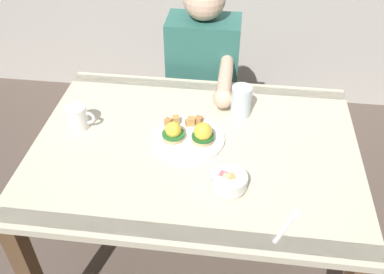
{
  "coord_description": "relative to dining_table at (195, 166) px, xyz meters",
  "views": [
    {
      "loc": [
        0.14,
        -1.18,
        1.77
      ],
      "look_at": [
        -0.01,
        0.0,
        0.78
      ],
      "focal_mm": 39.75,
      "sensor_mm": 36.0,
      "label": 1
    }
  ],
  "objects": [
    {
      "name": "coffee_mug",
      "position": [
        -0.46,
        0.05,
        0.16
      ],
      "size": [
        0.11,
        0.08,
        0.09
      ],
      "color": "white",
      "rests_on": "dining_table"
    },
    {
      "name": "fruit_bowl",
      "position": [
        0.14,
        -0.2,
        0.14
      ],
      "size": [
        0.12,
        0.12,
        0.06
      ],
      "color": "white",
      "rests_on": "dining_table"
    },
    {
      "name": "water_glass_near",
      "position": [
        0.16,
        0.21,
        0.16
      ],
      "size": [
        0.08,
        0.08,
        0.13
      ],
      "color": "silver",
      "rests_on": "dining_table"
    },
    {
      "name": "dining_table",
      "position": [
        0.0,
        0.0,
        0.0
      ],
      "size": [
        1.2,
        0.9,
        0.74
      ],
      "color": "beige",
      "rests_on": "ground_plane"
    },
    {
      "name": "eggs_benedict_plate",
      "position": [
        -0.03,
        0.03,
        0.13
      ],
      "size": [
        0.27,
        0.27,
        0.09
      ],
      "color": "white",
      "rests_on": "dining_table"
    },
    {
      "name": "diner_person",
      "position": [
        -0.03,
        0.6,
        0.02
      ],
      "size": [
        0.34,
        0.54,
        1.14
      ],
      "color": "#33333D",
      "rests_on": "ground_plane"
    },
    {
      "name": "ground_plane",
      "position": [
        0.0,
        0.0,
        -0.63
      ],
      "size": [
        6.0,
        6.0,
        0.0
      ],
      "primitive_type": "plane",
      "color": "brown"
    },
    {
      "name": "fork",
      "position": [
        0.33,
        -0.33,
        0.11
      ],
      "size": [
        0.1,
        0.14,
        0.0
      ],
      "color": "silver",
      "rests_on": "dining_table"
    }
  ]
}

